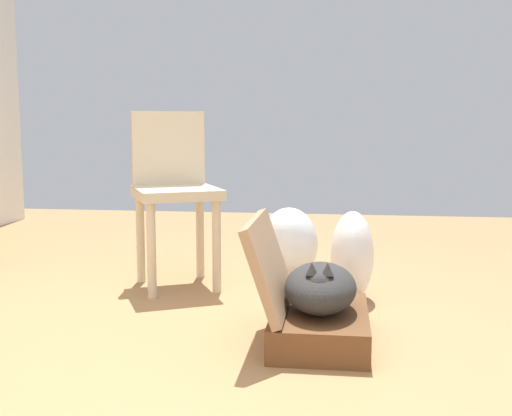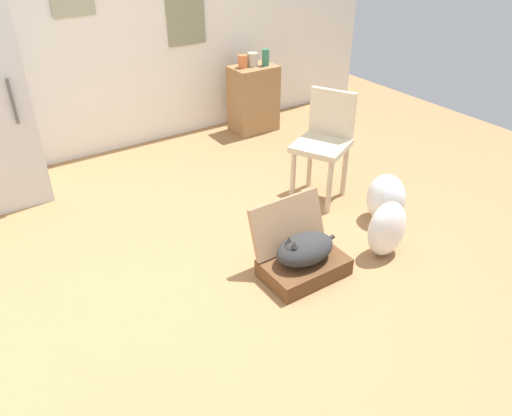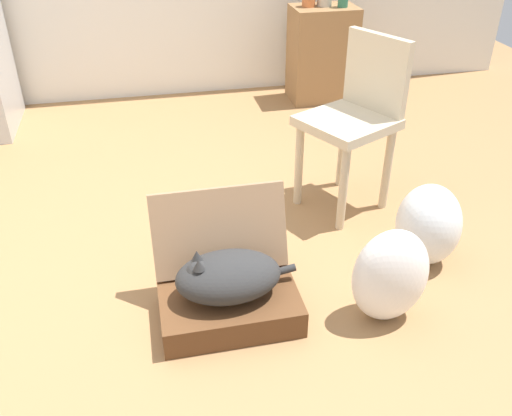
# 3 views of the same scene
# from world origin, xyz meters

# --- Properties ---
(ground_plane) EXTENTS (7.68, 7.68, 0.00)m
(ground_plane) POSITION_xyz_m (0.00, 0.00, 0.00)
(ground_plane) COLOR #9E7247
(ground_plane) RESTS_ON ground
(suitcase_base) EXTENTS (0.57, 0.37, 0.13)m
(suitcase_base) POSITION_xyz_m (0.30, -0.51, 0.06)
(suitcase_base) COLOR brown
(suitcase_base) RESTS_ON ground
(suitcase_lid) EXTENTS (0.57, 0.15, 0.36)m
(suitcase_lid) POSITION_xyz_m (0.30, -0.31, 0.30)
(suitcase_lid) COLOR #9B7756
(suitcase_lid) RESTS_ON suitcase_base
(cat) EXTENTS (0.50, 0.28, 0.22)m
(cat) POSITION_xyz_m (0.30, -0.51, 0.22)
(cat) COLOR #2D2D2D
(cat) RESTS_ON suitcase_base
(plastic_bag_white) EXTENTS (0.32, 0.21, 0.43)m
(plastic_bag_white) POSITION_xyz_m (0.94, -0.64, 0.21)
(plastic_bag_white) COLOR white
(plastic_bag_white) RESTS_ON ground
(plastic_bag_clear) EXTENTS (0.29, 0.31, 0.40)m
(plastic_bag_clear) POSITION_xyz_m (1.27, -0.31, 0.20)
(plastic_bag_clear) COLOR silver
(plastic_bag_clear) RESTS_ON ground
(chair) EXTENTS (0.56, 0.55, 0.91)m
(chair) POSITION_xyz_m (1.11, 0.28, 0.51)
(chair) COLOR beige
(chair) RESTS_ON ground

